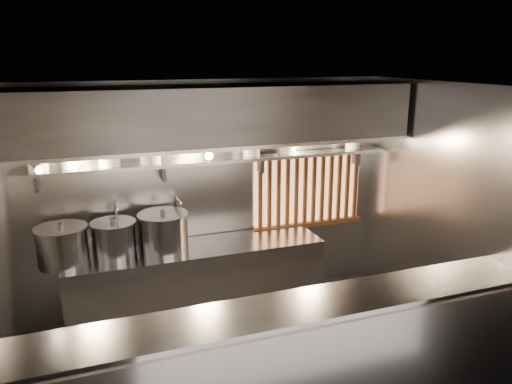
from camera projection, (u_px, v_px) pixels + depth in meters
floor at (253, 363)px, 5.15m from camera, size 4.50×4.50×0.00m
ceiling at (253, 87)px, 4.41m from camera, size 4.50×4.50×0.00m
wall_back at (212, 195)px, 6.14m from camera, size 4.50×0.00×4.50m
wall_right at (444, 211)px, 5.52m from camera, size 0.00×3.00×3.00m
serving_counter at (292, 368)px, 4.13m from camera, size 4.50×0.56×1.13m
cooking_bench at (198, 282)px, 5.96m from camera, size 3.00×0.70×0.90m
bowl_shelf at (215, 160)px, 5.85m from camera, size 4.40×0.34×0.04m
exhaust_hood at (219, 116)px, 5.50m from camera, size 4.40×0.81×0.65m
wood_screen at (309, 189)px, 6.53m from camera, size 1.56×0.09×1.04m
faucet_left at (117, 216)px, 5.66m from camera, size 0.04×0.30×0.50m
faucet_right at (178, 209)px, 5.89m from camera, size 0.04×0.30×0.50m
heat_lamp at (35, 164)px, 4.74m from camera, size 0.25×0.35×0.20m
pendant_bulb at (209, 156)px, 5.68m from camera, size 0.09×0.09×0.19m
stock_pot_left at (62, 246)px, 5.30m from camera, size 0.67×0.67×0.46m
stock_pot_mid at (114, 239)px, 5.52m from camera, size 0.65×0.65×0.44m
stock_pot_right at (164, 232)px, 5.68m from camera, size 0.68×0.68×0.48m
bowl_stack_0 at (38, 165)px, 5.19m from camera, size 0.22×0.22×0.13m
bowl_stack_1 at (70, 161)px, 5.29m from camera, size 0.20×0.20×0.17m
bowl_stack_2 at (110, 162)px, 5.44m from camera, size 0.25×0.25×0.09m
bowl_stack_3 at (150, 156)px, 5.57m from camera, size 0.25×0.25×0.17m
bowl_stack_4 at (251, 150)px, 5.98m from camera, size 0.22×0.22×0.13m
bowl_stack_5 at (287, 150)px, 6.13m from camera, size 0.24×0.24×0.09m
bowl_stack_6 at (353, 145)px, 6.44m from camera, size 0.20×0.20×0.09m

